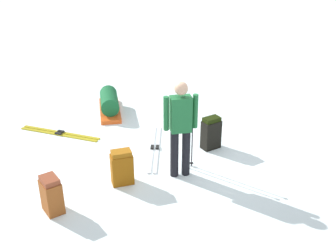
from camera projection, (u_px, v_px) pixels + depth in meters
name	position (u px, v px, depth m)	size (l,w,h in m)	color
ground_plane	(168.00, 160.00, 7.62)	(80.00, 80.00, 0.00)	white
skier_standing	(181.00, 125.00, 6.76)	(0.54, 0.32, 1.70)	black
ski_pair_near	(155.00, 148.00, 8.01)	(0.38, 1.84, 0.05)	silver
ski_pair_far	(60.00, 133.00, 8.58)	(1.79, 0.52, 0.05)	gold
backpack_large_dark	(52.00, 195.00, 6.14)	(0.41, 0.42, 0.59)	#934A1C
backpack_bright	(122.00, 168.00, 6.82)	(0.42, 0.36, 0.61)	#8E4C0B
backpack_small_spare	(211.00, 133.00, 7.91)	(0.41, 0.39, 0.65)	black
ski_poles_planted_near	(189.00, 132.00, 7.13)	(0.20, 0.11, 1.22)	black
gear_sled	(109.00, 103.00, 9.48)	(0.85, 1.42, 0.49)	#E2551B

